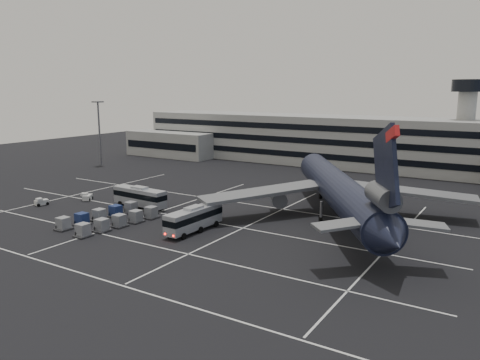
% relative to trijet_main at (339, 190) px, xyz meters
% --- Properties ---
extents(ground, '(260.00, 260.00, 0.00)m').
position_rel_trijet_main_xyz_m(ground, '(-23.30, -16.05, -5.25)').
color(ground, black).
rests_on(ground, ground).
extents(lane_markings, '(90.00, 55.62, 0.01)m').
position_rel_trijet_main_xyz_m(lane_markings, '(-22.35, -15.32, -5.24)').
color(lane_markings, silver).
rests_on(lane_markings, ground).
extents(terminal, '(125.00, 26.00, 24.00)m').
position_rel_trijet_main_xyz_m(terminal, '(-26.25, 55.10, 1.68)').
color(terminal, gray).
rests_on(terminal, ground).
extents(hills, '(352.00, 180.00, 44.00)m').
position_rel_trijet_main_xyz_m(hills, '(-5.31, 153.95, -17.32)').
color(hills, '#38332B').
rests_on(hills, ground).
extents(lightpole_left, '(2.40, 2.40, 18.28)m').
position_rel_trijet_main_xyz_m(lightpole_left, '(-78.30, 18.95, 6.57)').
color(lightpole_left, slate).
rests_on(lightpole_left, ground).
extents(trijet_main, '(40.90, 51.14, 18.08)m').
position_rel_trijet_main_xyz_m(trijet_main, '(0.00, 0.00, 0.00)').
color(trijet_main, black).
rests_on(trijet_main, ground).
extents(bus_near, '(3.23, 11.39, 3.98)m').
position_rel_trijet_main_xyz_m(bus_near, '(-16.83, -17.53, -3.07)').
color(bus_near, '#9EA1A6').
rests_on(bus_near, ground).
extents(bus_far, '(11.50, 3.33, 4.02)m').
position_rel_trijet_main_xyz_m(bus_far, '(-34.29, -11.12, -3.05)').
color(bus_far, '#9EA1A6').
rests_on(bus_far, ground).
extents(tug_a, '(1.88, 2.55, 1.48)m').
position_rel_trijet_main_xyz_m(tug_a, '(-51.49, -19.73, -4.59)').
color(tug_a, beige).
rests_on(tug_a, ground).
extents(tug_b, '(2.48, 2.78, 1.54)m').
position_rel_trijet_main_xyz_m(tug_b, '(-47.26, -12.34, -4.57)').
color(tug_b, beige).
rests_on(tug_b, ground).
extents(uld_cluster, '(9.45, 16.33, 2.02)m').
position_rel_trijet_main_xyz_m(uld_cluster, '(-31.19, -21.52, -4.26)').
color(uld_cluster, '#2D2D30').
rests_on(uld_cluster, ground).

